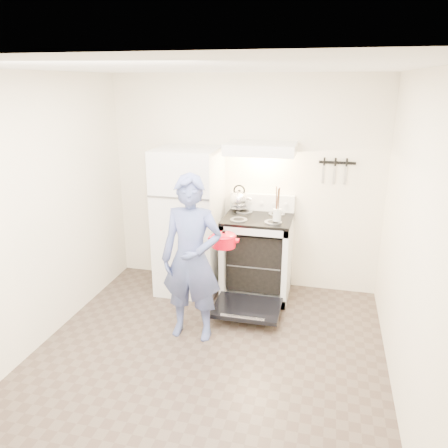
% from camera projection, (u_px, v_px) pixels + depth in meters
% --- Properties ---
extents(floor, '(3.60, 3.60, 0.00)m').
position_uv_depth(floor, '(203.00, 365.00, 3.90)').
color(floor, '#4B4036').
rests_on(floor, ground).
extents(back_wall, '(3.20, 0.02, 2.50)m').
position_uv_depth(back_wall, '(244.00, 184.00, 5.17)').
color(back_wall, white).
rests_on(back_wall, ground).
extents(refrigerator, '(0.70, 0.70, 1.70)m').
position_uv_depth(refrigerator, '(189.00, 221.00, 5.10)').
color(refrigerator, white).
rests_on(refrigerator, floor).
extents(stove_body, '(0.76, 0.65, 0.92)m').
position_uv_depth(stove_body, '(257.00, 258.00, 5.06)').
color(stove_body, white).
rests_on(stove_body, floor).
extents(cooktop, '(0.76, 0.65, 0.03)m').
position_uv_depth(cooktop, '(258.00, 219.00, 4.91)').
color(cooktop, black).
rests_on(cooktop, stove_body).
extents(backsplash, '(0.76, 0.07, 0.20)m').
position_uv_depth(backsplash, '(262.00, 202.00, 5.14)').
color(backsplash, white).
rests_on(backsplash, cooktop).
extents(oven_door, '(0.70, 0.54, 0.04)m').
position_uv_depth(oven_door, '(247.00, 308.00, 4.62)').
color(oven_door, black).
rests_on(oven_door, floor).
extents(oven_rack, '(0.60, 0.52, 0.01)m').
position_uv_depth(oven_rack, '(257.00, 259.00, 5.07)').
color(oven_rack, slate).
rests_on(oven_rack, stove_body).
extents(range_hood, '(0.76, 0.50, 0.12)m').
position_uv_depth(range_hood, '(261.00, 149.00, 4.74)').
color(range_hood, white).
rests_on(range_hood, back_wall).
extents(knife_strip, '(0.40, 0.02, 0.03)m').
position_uv_depth(knife_strip, '(337.00, 163.00, 4.82)').
color(knife_strip, black).
rests_on(knife_strip, back_wall).
extents(pizza_stone, '(0.35, 0.35, 0.02)m').
position_uv_depth(pizza_stone, '(254.00, 255.00, 5.15)').
color(pizza_stone, olive).
rests_on(pizza_stone, oven_rack).
extents(tea_kettle, '(0.26, 0.21, 0.31)m').
position_uv_depth(tea_kettle, '(239.00, 198.00, 5.11)').
color(tea_kettle, silver).
rests_on(tea_kettle, cooktop).
extents(utensil_jar, '(0.11, 0.11, 0.13)m').
position_uv_depth(utensil_jar, '(277.00, 215.00, 4.67)').
color(utensil_jar, silver).
rests_on(utensil_jar, cooktop).
extents(person, '(0.59, 0.39, 1.62)m').
position_uv_depth(person, '(192.00, 259.00, 4.12)').
color(person, '#364B77').
rests_on(person, floor).
extents(dutch_oven, '(0.32, 0.25, 0.21)m').
position_uv_depth(dutch_oven, '(224.00, 241.00, 4.41)').
color(dutch_oven, red).
rests_on(dutch_oven, person).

